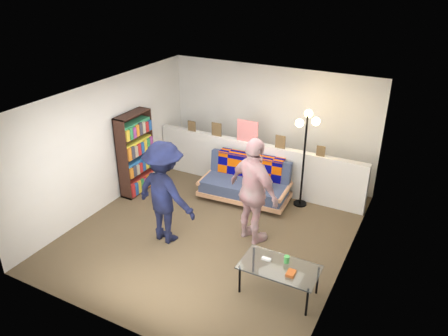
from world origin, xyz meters
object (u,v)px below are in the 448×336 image
Objects in this scene: floor_lamp at (306,140)px; person_right at (254,192)px; bookshelf at (136,156)px; coffee_table at (280,268)px; futon_sofa at (246,183)px; person_left at (165,193)px.

person_right is at bearing -102.52° from floor_lamp.
coffee_table is (3.67, -1.53, -0.34)m from bookshelf.
floor_lamp is (-0.54, 2.56, 0.91)m from coffee_table.
person_right is at bearing 130.30° from coffee_table.
floor_lamp reaches higher than person_right.
futon_sofa is 1.01× the size of person_left.
futon_sofa is 2.72m from coffee_table.
futon_sofa is at bearing 124.99° from coffee_table.
bookshelf is 0.88× the size of floor_lamp.
coffee_table is 2.25m from person_left.
coffee_table is 0.60× the size of person_right.
coffee_table is at bearing 178.00° from person_left.
bookshelf is 1.89m from person_left.
floor_lamp is at bearing -118.87° from person_left.
floor_lamp is (1.02, 0.33, 0.99)m from futon_sofa.
person_right is (-0.34, -1.52, -0.42)m from floor_lamp.
person_left reaches higher than bookshelf.
person_left is (-0.61, -1.84, 0.53)m from futon_sofa.
floor_lamp is 2.75m from person_left.
person_right is (-0.88, 1.04, 0.49)m from coffee_table.
bookshelf is at bearing -29.21° from person_left.
person_right is at bearing -60.26° from futon_sofa.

